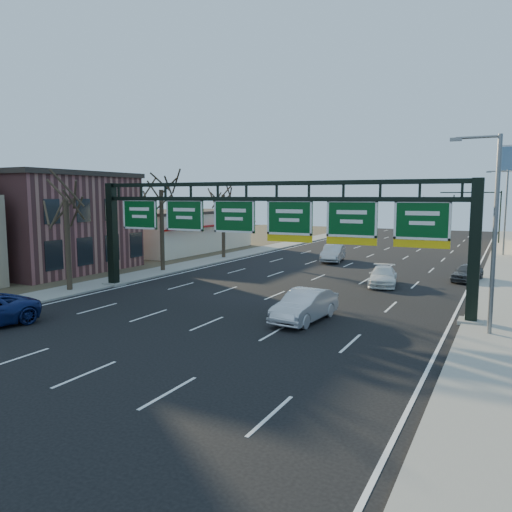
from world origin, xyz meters
The scene contains 18 objects.
ground centered at (0.00, 0.00, 0.00)m, with size 160.00×160.00×0.00m, color black.
sidewalk_left centered at (-12.80, 20.00, 0.06)m, with size 3.00×120.00×0.12m, color gray.
sidewalk_right centered at (12.80, 20.00, 0.06)m, with size 3.00×120.00×0.12m, color gray.
dirt_strip_left centered at (-25.00, 20.00, 0.03)m, with size 21.00×120.00×0.06m, color #473D2B.
lane_markings centered at (0.00, 20.00, 0.01)m, with size 21.60×120.00×0.01m, color white.
sign_gantry centered at (0.16, 8.00, 4.63)m, with size 24.60×1.20×7.20m.
brick_block centered at (-21.50, 11.00, 4.16)m, with size 10.40×12.40×8.30m.
cream_strip centered at (-21.48, 29.00, 2.36)m, with size 10.90×18.40×4.70m.
tree_gantry centered at (-12.80, 5.00, 7.11)m, with size 3.60×3.60×8.48m.
tree_mid centered at (-12.80, 15.00, 7.85)m, with size 3.60×3.60×9.24m.
tree_far centered at (-12.80, 25.00, 7.48)m, with size 3.60×3.60×8.86m.
streetlight_near centered at (12.47, 6.00, 5.08)m, with size 2.15×0.22×9.00m.
streetlight_far centered at (12.47, 40.00, 5.08)m, with size 2.15×0.22×9.00m.
traffic_signal_mast centered at (5.69, 55.00, 5.50)m, with size 10.16×0.54×7.00m.
car_silver_sedan centered at (4.12, 4.71, 0.79)m, with size 1.68×4.81×1.58m, color silver.
car_white_wagon centered at (5.30, 16.73, 0.66)m, with size 1.86×4.58×1.33m, color white.
car_grey_far centered at (10.50, 21.33, 0.66)m, with size 1.57×3.90×1.33m, color #424448.
car_silver_distant centered at (-1.98, 27.52, 0.81)m, with size 1.71×4.90×1.61m, color #ADADB2.
Camera 1 is at (13.25, -18.47, 6.32)m, focal length 35.00 mm.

